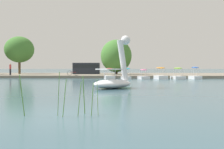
{
  "coord_description": "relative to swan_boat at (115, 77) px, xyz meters",
  "views": [
    {
      "loc": [
        2.01,
        -9.22,
        1.56
      ],
      "look_at": [
        0.76,
        16.82,
        0.91
      ],
      "focal_mm": 46.17,
      "sensor_mm": 36.0,
      "label": 1
    }
  ],
  "objects": [
    {
      "name": "swan_boat",
      "position": [
        0.0,
        0.0,
        0.0
      ],
      "size": [
        3.69,
        3.65,
        4.01
      ],
      "color": "white",
      "rests_on": "ground_plane"
    },
    {
      "name": "shore_bank_far",
      "position": [
        -1.18,
        29.84,
        -0.64
      ],
      "size": [
        122.08,
        21.36,
        0.38
      ],
      "primitive_type": "cube",
      "color": "slate",
      "rests_on": "ground_plane"
    },
    {
      "name": "pedal_boat_blue",
      "position": [
        10.09,
        17.53,
        -0.4
      ],
      "size": [
        1.47,
        2.2,
        1.64
      ],
      "color": "white",
      "rests_on": "ground_plane"
    },
    {
      "name": "ground_plane",
      "position": [
        -1.18,
        -12.13,
        -0.83
      ],
      "size": [
        587.51,
        587.51,
        0.0
      ],
      "primitive_type": "plane",
      "color": "#385966"
    },
    {
      "name": "pedal_boat_lime",
      "position": [
        7.75,
        17.13,
        -0.43
      ],
      "size": [
        1.75,
        2.52,
        1.54
      ],
      "color": "white",
      "rests_on": "ground_plane"
    },
    {
      "name": "person_on_path",
      "position": [
        -16.81,
        21.83,
        0.49
      ],
      "size": [
        0.27,
        0.26,
        1.79
      ],
      "color": "black",
      "rests_on": "shore_bank_far"
    },
    {
      "name": "pedal_boat_cyan",
      "position": [
        0.86,
        17.55,
        -0.36
      ],
      "size": [
        1.46,
        2.08,
        1.5
      ],
      "color": "white",
      "rests_on": "ground_plane"
    },
    {
      "name": "tree_broadleaf_right",
      "position": [
        -18.4,
        29.86,
        3.95
      ],
      "size": [
        6.14,
        5.82,
        6.77
      ],
      "color": "brown",
      "rests_on": "shore_bank_far"
    },
    {
      "name": "parked_van",
      "position": [
        -6.11,
        29.24,
        0.62
      ],
      "size": [
        4.69,
        1.94,
        1.98
      ],
      "color": "#1E232D",
      "rests_on": "shore_bank_far"
    },
    {
      "name": "bicycle_parked",
      "position": [
        -6.82,
        20.03,
        -0.09
      ],
      "size": [
        1.75,
        0.36,
        0.72
      ],
      "color": "black",
      "rests_on": "shore_bank_far"
    },
    {
      "name": "pedal_boat_orange",
      "position": [
        5.5,
        17.41,
        -0.4
      ],
      "size": [
        1.72,
        2.43,
        1.58
      ],
      "color": "white",
      "rests_on": "ground_plane"
    },
    {
      "name": "reed_clump_foreground",
      "position": [
        -1.07,
        -12.2,
        -0.21
      ],
      "size": [
        2.49,
        0.72,
        1.43
      ],
      "color": "#4C7F33",
      "rests_on": "ground_plane"
    },
    {
      "name": "pedal_boat_pink",
      "position": [
        3.21,
        17.2,
        -0.46
      ],
      "size": [
        1.62,
        2.08,
        1.33
      ],
      "color": "white",
      "rests_on": "ground_plane"
    },
    {
      "name": "tree_willow_overhanging",
      "position": [
        -0.83,
        28.3,
        2.7
      ],
      "size": [
        6.54,
        6.99,
        5.96
      ],
      "color": "#423323",
      "rests_on": "shore_bank_far"
    },
    {
      "name": "pedal_boat_red",
      "position": [
        -1.37,
        17.16,
        -0.42
      ],
      "size": [
        1.57,
        2.3,
        1.46
      ],
      "color": "white",
      "rests_on": "ground_plane"
    }
  ]
}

